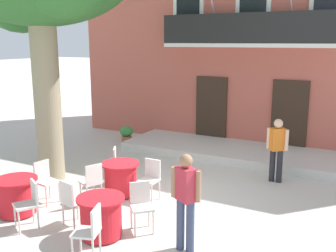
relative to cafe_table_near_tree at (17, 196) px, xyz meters
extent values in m
plane|color=beige|center=(2.28, 2.21, -0.39)|extent=(120.00, 120.00, 0.00)
cube|color=#BC5B4C|center=(2.64, 9.21, 3.36)|extent=(13.00, 4.00, 7.50)
cube|color=#332319|center=(1.34, 7.18, 0.76)|extent=(1.10, 0.08, 2.30)
cube|color=#332319|center=(3.94, 7.18, 0.76)|extent=(1.10, 0.08, 2.30)
cube|color=silver|center=(0.44, 7.17, 4.26)|extent=(1.10, 0.08, 1.90)
cube|color=black|center=(0.44, 7.14, 4.26)|extent=(0.84, 0.04, 1.60)
cube|color=silver|center=(2.64, 7.17, 4.26)|extent=(1.10, 0.08, 1.90)
cube|color=black|center=(2.64, 7.14, 4.26)|extent=(0.84, 0.04, 1.60)
cube|color=silver|center=(2.64, 6.89, 2.95)|extent=(5.60, 0.65, 0.12)
cube|color=black|center=(2.64, 6.59, 3.46)|extent=(5.60, 0.06, 0.90)
cylinder|color=#47423D|center=(0.34, 6.91, 3.16)|extent=(0.29, 0.29, 0.30)
ellipsoid|color=#2D7533|center=(0.34, 6.91, 3.47)|extent=(0.38, 0.38, 0.32)
cylinder|color=#47423D|center=(1.88, 6.91, 3.12)|extent=(0.31, 0.31, 0.23)
ellipsoid|color=#2D7533|center=(1.88, 6.91, 3.38)|extent=(0.40, 0.40, 0.28)
cylinder|color=slate|center=(3.41, 6.91, 3.12)|extent=(0.31, 0.31, 0.23)
ellipsoid|color=#38843D|center=(3.41, 6.91, 3.44)|extent=(0.40, 0.40, 0.40)
cylinder|color=#995638|center=(4.94, 6.91, 3.14)|extent=(0.30, 0.30, 0.26)
ellipsoid|color=#2D7533|center=(4.94, 6.91, 3.40)|extent=(0.38, 0.38, 0.26)
cube|color=silver|center=(2.64, 6.10, -0.27)|extent=(7.12, 2.23, 0.25)
cylinder|color=gray|center=(-0.89, 1.89, 1.56)|extent=(0.65, 0.65, 3.91)
cylinder|color=red|center=(0.00, 0.00, -0.02)|extent=(0.74, 0.74, 0.68)
cylinder|color=red|center=(0.00, 0.00, 0.35)|extent=(0.86, 0.86, 0.04)
cylinder|color=#2D2823|center=(0.00, 0.00, -0.38)|extent=(0.44, 0.44, 0.03)
cylinder|color=silver|center=(0.72, -0.59, -0.17)|extent=(0.04, 0.04, 0.45)
cylinder|color=silver|center=(0.42, -0.43, -0.17)|extent=(0.04, 0.04, 0.45)
cylinder|color=silver|center=(0.89, -0.30, -0.17)|extent=(0.04, 0.04, 0.45)
cylinder|color=silver|center=(0.59, -0.13, -0.17)|extent=(0.04, 0.04, 0.45)
cube|color=silver|center=(0.66, -0.36, 0.08)|extent=(0.54, 0.54, 0.04)
cube|color=silver|center=(0.74, -0.21, 0.31)|extent=(0.35, 0.22, 0.42)
cylinder|color=silver|center=(0.30, 0.88, -0.17)|extent=(0.04, 0.04, 0.45)
cylinder|color=silver|center=(0.25, 0.55, -0.17)|extent=(0.04, 0.04, 0.45)
cylinder|color=silver|center=(-0.03, 0.94, -0.17)|extent=(0.04, 0.04, 0.45)
cylinder|color=silver|center=(-0.08, 0.60, -0.17)|extent=(0.04, 0.04, 0.45)
cube|color=silver|center=(0.11, 0.74, 0.08)|extent=(0.45, 0.45, 0.04)
cube|color=silver|center=(-0.07, 0.77, 0.31)|extent=(0.10, 0.38, 0.42)
cylinder|color=red|center=(1.26, 1.85, -0.02)|extent=(0.74, 0.74, 0.68)
cylinder|color=red|center=(1.26, 1.85, 0.35)|extent=(0.86, 0.86, 0.04)
cylinder|color=#2D2823|center=(1.26, 1.85, -0.38)|extent=(0.44, 0.44, 0.03)
cylinder|color=silver|center=(2.19, 1.69, -0.17)|extent=(0.04, 0.04, 0.45)
cylinder|color=silver|center=(1.85, 1.68, -0.17)|extent=(0.04, 0.04, 0.45)
cylinder|color=silver|center=(2.18, 2.03, -0.17)|extent=(0.04, 0.04, 0.45)
cylinder|color=silver|center=(1.84, 2.02, -0.17)|extent=(0.04, 0.04, 0.45)
cube|color=silver|center=(2.01, 1.85, 0.08)|extent=(0.40, 0.40, 0.04)
cube|color=silver|center=(2.01, 2.03, 0.31)|extent=(0.38, 0.04, 0.42)
cylinder|color=silver|center=(0.93, 2.73, -0.17)|extent=(0.04, 0.04, 0.45)
cylinder|color=silver|center=(1.11, 2.44, -0.17)|extent=(0.04, 0.04, 0.45)
cylinder|color=silver|center=(0.64, 2.55, -0.17)|extent=(0.04, 0.04, 0.45)
cylinder|color=silver|center=(0.82, 2.26, -0.17)|extent=(0.04, 0.04, 0.45)
cube|color=silver|center=(0.87, 2.49, 0.08)|extent=(0.55, 0.55, 0.04)
cube|color=silver|center=(0.72, 2.40, 0.31)|extent=(0.23, 0.35, 0.42)
cylinder|color=silver|center=(0.72, 1.09, -0.17)|extent=(0.04, 0.04, 0.45)
cylinder|color=silver|center=(0.87, 1.40, -0.17)|extent=(0.04, 0.04, 0.45)
cylinder|color=silver|center=(1.03, 0.95, -0.17)|extent=(0.04, 0.04, 0.45)
cylinder|color=silver|center=(1.17, 1.25, -0.17)|extent=(0.04, 0.04, 0.45)
cube|color=silver|center=(0.95, 1.17, 0.08)|extent=(0.53, 0.53, 0.04)
cube|color=silver|center=(1.11, 1.10, 0.31)|extent=(0.20, 0.36, 0.42)
cylinder|color=red|center=(2.10, 0.04, -0.02)|extent=(0.74, 0.74, 0.68)
cylinder|color=red|center=(2.10, 0.04, 0.35)|extent=(0.86, 0.86, 0.04)
cylinder|color=#2D2823|center=(2.10, 0.04, -0.38)|extent=(0.44, 0.44, 0.03)
cylinder|color=silver|center=(1.24, 0.40, -0.17)|extent=(0.04, 0.04, 0.45)
cylinder|color=silver|center=(1.57, 0.33, -0.17)|extent=(0.04, 0.04, 0.45)
cylinder|color=silver|center=(1.16, 0.07, -0.17)|extent=(0.04, 0.04, 0.45)
cylinder|color=silver|center=(1.49, 0.00, -0.17)|extent=(0.04, 0.04, 0.45)
cube|color=silver|center=(1.37, 0.20, 0.08)|extent=(0.48, 0.48, 0.04)
cube|color=silver|center=(1.33, 0.02, 0.31)|extent=(0.38, 0.12, 0.42)
cylinder|color=silver|center=(2.24, -0.89, -0.17)|extent=(0.04, 0.04, 0.45)
cylinder|color=silver|center=(2.13, -0.56, -0.17)|extent=(0.04, 0.04, 0.45)
cylinder|color=silver|center=(2.45, -0.45, -0.17)|extent=(0.04, 0.04, 0.45)
cube|color=silver|center=(2.34, -0.67, 0.08)|extent=(0.51, 0.51, 0.04)
cube|color=silver|center=(2.51, -0.61, 0.31)|extent=(0.16, 0.37, 0.42)
cylinder|color=silver|center=(2.88, 0.56, -0.17)|extent=(0.04, 0.04, 0.45)
cylinder|color=silver|center=(2.63, 0.32, -0.17)|extent=(0.04, 0.04, 0.45)
cylinder|color=silver|center=(2.64, 0.80, -0.17)|extent=(0.04, 0.04, 0.45)
cylinder|color=silver|center=(2.40, 0.57, -0.17)|extent=(0.04, 0.04, 0.45)
cube|color=silver|center=(2.64, 0.56, 0.08)|extent=(0.57, 0.57, 0.04)
cube|color=silver|center=(2.51, 0.69, 0.31)|extent=(0.30, 0.29, 0.42)
cylinder|color=#995638|center=(-1.27, 5.86, -0.27)|extent=(0.35, 0.35, 0.24)
ellipsoid|color=#38843D|center=(-1.27, 5.86, 0.02)|extent=(0.46, 0.46, 0.34)
cylinder|color=#384260|center=(3.54, 0.33, 0.06)|extent=(0.14, 0.14, 0.90)
cylinder|color=#384260|center=(3.72, 0.33, 0.06)|extent=(0.14, 0.14, 0.90)
cube|color=#B72D3D|center=(3.63, 0.33, 0.79)|extent=(0.40, 0.36, 0.56)
sphere|color=#9E7051|center=(3.63, 0.33, 1.19)|extent=(0.22, 0.22, 0.22)
cylinder|color=#9E7051|center=(3.41, 0.33, 0.79)|extent=(0.09, 0.09, 0.52)
cylinder|color=#9E7051|center=(3.85, 0.33, 0.79)|extent=(0.09, 0.09, 0.52)
cylinder|color=#232328|center=(4.12, 4.38, 0.02)|extent=(0.14, 0.14, 0.82)
cylinder|color=#232328|center=(4.30, 4.38, 0.02)|extent=(0.14, 0.14, 0.82)
cube|color=orange|center=(4.21, 4.38, 0.71)|extent=(0.40, 0.39, 0.56)
sphere|color=beige|center=(4.21, 4.38, 1.11)|extent=(0.22, 0.22, 0.22)
cylinder|color=beige|center=(3.99, 4.38, 0.71)|extent=(0.09, 0.09, 0.52)
cylinder|color=beige|center=(4.43, 4.38, 0.71)|extent=(0.09, 0.09, 0.52)
camera|label=1|loc=(6.19, -5.12, 3.07)|focal=41.72mm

